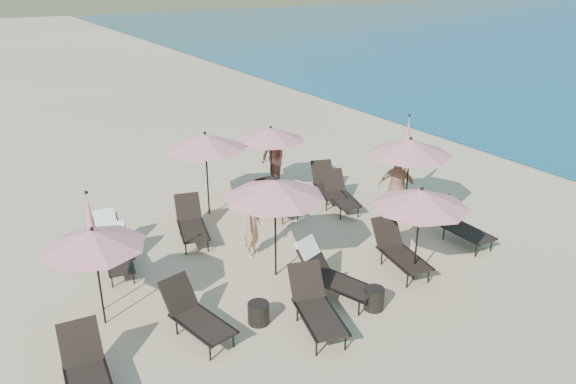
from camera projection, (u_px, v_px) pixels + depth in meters
ground at (366, 293)px, 12.17m from camera, size 800.00×800.00×0.00m
lounger_0 at (87, 373)px, 9.09m from camera, size 0.86×1.85×1.03m
lounger_1 at (195, 314)px, 10.63m from camera, size 0.98×1.80×0.98m
lounger_2 at (316, 305)px, 10.87m from camera, size 1.14×1.92×1.04m
lounger_3 at (330, 273)px, 11.91m from camera, size 1.17×1.90×1.12m
lounger_4 at (399, 250)px, 12.98m from camera, size 0.98×1.86×1.02m
lounger_5 at (460, 225)px, 14.25m from camera, size 0.70×1.74×0.99m
lounger_6 at (112, 239)px, 13.43m from camera, size 0.70×1.69×1.03m
lounger_7 at (118, 252)px, 12.94m from camera, size 0.84×1.60×0.95m
lounger_8 at (191, 223)px, 14.35m from camera, size 1.09×1.84×1.00m
lounger_9 at (276, 200)px, 15.85m from camera, size 0.62×1.56×0.89m
lounger_10 at (340, 193)px, 16.21m from camera, size 1.08×1.78×0.96m
lounger_11 at (327, 185)px, 16.79m from camera, size 1.20×1.86×1.00m
umbrella_open_0 at (93, 239)px, 10.44m from camera, size 1.97×1.97×2.12m
umbrella_open_1 at (275, 189)px, 12.06m from camera, size 2.24×2.24×2.41m
umbrella_open_2 at (410, 147)px, 14.74m from camera, size 2.25×2.25×2.42m
umbrella_open_3 at (205, 142)px, 15.15m from camera, size 2.26×2.26×2.43m
umbrella_open_4 at (271, 134)px, 16.52m from camera, size 2.04×2.04×2.20m
umbrella_open_5 at (421, 198)px, 11.93m from camera, size 2.09×2.09×2.25m
umbrella_closed_0 at (407, 142)px, 16.14m from camera, size 0.31×0.31×2.66m
umbrella_closed_1 at (92, 229)px, 10.88m from camera, size 0.31×0.31×2.65m
side_table_0 at (259, 313)px, 11.08m from camera, size 0.44×0.44×0.44m
side_table_1 at (374, 299)px, 11.53m from camera, size 0.42×0.42×0.48m
beachgoer_a at (253, 227)px, 13.45m from camera, size 0.67×0.63×1.53m
beachgoer_b at (273, 159)px, 17.68m from camera, size 0.71×0.89×1.79m
beachgoer_c at (397, 187)px, 15.49m from camera, size 1.00×1.08×1.78m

